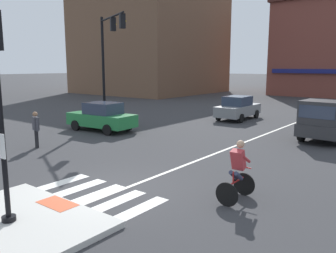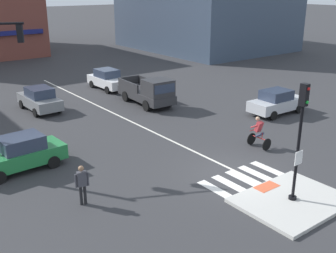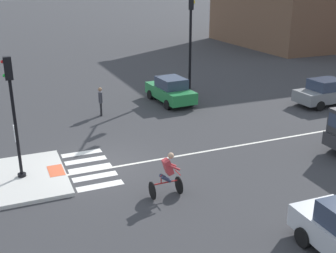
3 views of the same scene
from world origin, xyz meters
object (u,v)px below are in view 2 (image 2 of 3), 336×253
object	(u,v)px
pickup_truck_charcoal_eastbound_far	(149,92)
pedestrian_at_curb_left	(82,182)
signal_pole	(300,132)
car_white_eastbound_distant	(108,79)
car_silver_cross_right	(277,102)
car_green_cross_left	(20,153)
car_grey_westbound_distant	(40,99)
cyclist	(259,132)

from	to	relation	value
pickup_truck_charcoal_eastbound_far	pedestrian_at_curb_left	xyz separation A→B (m)	(-10.08, -10.00, 0.00)
signal_pole	car_white_eastbound_distant	distance (m)	21.34
car_silver_cross_right	car_green_cross_left	world-z (taller)	same
car_silver_cross_right	car_white_eastbound_distant	xyz separation A→B (m)	(-5.67, 12.88, 0.00)
car_silver_cross_right	pedestrian_at_curb_left	distance (m)	16.06
car_grey_westbound_distant	pickup_truck_charcoal_eastbound_far	size ratio (longest dim) A/B	0.80
signal_pole	pickup_truck_charcoal_eastbound_far	size ratio (longest dim) A/B	0.91
car_white_eastbound_distant	car_green_cross_left	xyz separation A→B (m)	(-10.95, -11.35, 0.00)
car_white_eastbound_distant	cyclist	xyz separation A→B (m)	(0.06, -16.19, 0.06)
cyclist	pedestrian_at_curb_left	bearing A→B (deg)	179.33
pickup_truck_charcoal_eastbound_far	pedestrian_at_curb_left	world-z (taller)	pickup_truck_charcoal_eastbound_far
car_grey_westbound_distant	pedestrian_at_curb_left	bearing A→B (deg)	-103.87
car_white_eastbound_distant	pedestrian_at_curb_left	distance (m)	18.96
car_grey_westbound_distant	pickup_truck_charcoal_eastbound_far	distance (m)	7.59
signal_pole	car_white_eastbound_distant	bearing A→B (deg)	80.95
cyclist	signal_pole	bearing A→B (deg)	-125.44
car_silver_cross_right	cyclist	xyz separation A→B (m)	(-5.60, -3.31, 0.06)
car_green_cross_left	cyclist	distance (m)	12.03
signal_pole	pedestrian_at_curb_left	size ratio (longest dim) A/B	2.82
car_grey_westbound_distant	car_silver_cross_right	bearing A→B (deg)	-39.59
signal_pole	cyclist	distance (m)	6.24
signal_pole	pedestrian_at_curb_left	bearing A→B (deg)	143.96
pedestrian_at_curb_left	car_white_eastbound_distant	bearing A→B (deg)	57.92
signal_pole	car_grey_westbound_distant	bearing A→B (deg)	100.52
car_grey_westbound_distant	car_green_cross_left	xyz separation A→B (m)	(-4.21, -8.74, 0.00)
pedestrian_at_curb_left	car_silver_cross_right	bearing A→B (deg)	11.46
cyclist	car_green_cross_left	bearing A→B (deg)	156.31
signal_pole	car_white_eastbound_distant	world-z (taller)	signal_pole
car_silver_cross_right	pickup_truck_charcoal_eastbound_far	bearing A→B (deg)	129.75
cyclist	pedestrian_at_curb_left	xyz separation A→B (m)	(-10.14, 0.12, 0.11)
car_grey_westbound_distant	cyclist	xyz separation A→B (m)	(6.81, -13.58, 0.06)
car_silver_cross_right	cyclist	bearing A→B (deg)	-149.44
car_green_cross_left	cyclist	world-z (taller)	cyclist
car_white_eastbound_distant	car_green_cross_left	world-z (taller)	same
pickup_truck_charcoal_eastbound_far	cyclist	distance (m)	10.12
car_silver_cross_right	cyclist	distance (m)	6.51
pickup_truck_charcoal_eastbound_far	pedestrian_at_curb_left	bearing A→B (deg)	-135.24
car_white_eastbound_distant	cyclist	world-z (taller)	cyclist
car_silver_cross_right	cyclist	size ratio (longest dim) A/B	2.47
car_grey_westbound_distant	car_green_cross_left	size ratio (longest dim) A/B	0.99
signal_pole	car_green_cross_left	xyz separation A→B (m)	(-7.62, 9.62, -2.18)
car_silver_cross_right	car_grey_westbound_distant	bearing A→B (deg)	140.41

